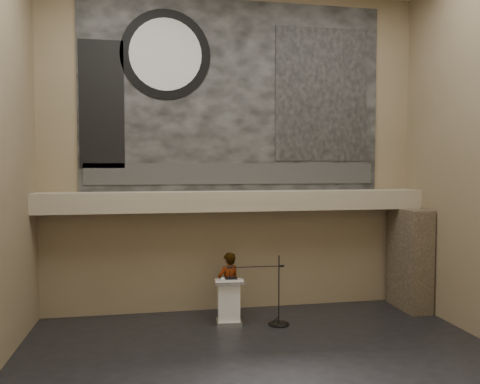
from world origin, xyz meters
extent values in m
plane|color=black|center=(0.00, 0.00, 0.00)|extent=(10.00, 10.00, 0.00)
cube|color=#7A6B4D|center=(0.00, 4.00, 4.25)|extent=(10.00, 0.02, 8.50)
cube|color=#7A6B4D|center=(0.00, -4.00, 4.25)|extent=(10.00, 0.02, 8.50)
cube|color=gray|center=(0.00, 3.60, 2.95)|extent=(10.00, 0.80, 0.50)
cylinder|color=#B2893D|center=(-1.60, 3.55, 2.67)|extent=(0.04, 0.04, 0.06)
cylinder|color=#B2893D|center=(1.90, 3.55, 2.67)|extent=(0.04, 0.04, 0.06)
cube|color=black|center=(0.00, 3.97, 5.70)|extent=(8.00, 0.05, 5.00)
cube|color=#2B2B2B|center=(0.00, 3.93, 3.65)|extent=(7.76, 0.02, 0.55)
cylinder|color=black|center=(-1.80, 3.93, 6.70)|extent=(2.30, 0.02, 2.30)
cylinder|color=silver|center=(-1.80, 3.91, 6.70)|extent=(1.84, 0.02, 1.84)
cube|color=black|center=(2.40, 3.93, 5.80)|extent=(2.60, 0.02, 3.60)
cube|color=black|center=(-3.40, 3.93, 5.40)|extent=(1.10, 0.02, 3.20)
cube|color=#3E3326|center=(4.65, 3.15, 1.35)|extent=(0.60, 1.40, 2.70)
cube|color=silver|center=(-0.35, 2.80, 0.04)|extent=(0.64, 0.50, 0.08)
cube|color=white|center=(-0.35, 2.80, 0.56)|extent=(0.56, 0.40, 0.96)
cube|color=white|center=(-0.35, 2.78, 1.07)|extent=(0.71, 0.53, 0.13)
cube|color=black|center=(-0.31, 2.75, 1.12)|extent=(0.28, 0.23, 0.04)
cube|color=silver|center=(-0.42, 2.81, 1.10)|extent=(0.23, 0.32, 0.00)
imported|color=silver|center=(-0.29, 3.21, 0.84)|extent=(0.72, 0.61, 1.68)
cylinder|color=black|center=(0.83, 2.50, 0.01)|extent=(0.52, 0.52, 0.02)
cylinder|color=black|center=(0.83, 2.50, 0.85)|extent=(0.03, 0.03, 1.70)
cylinder|color=black|center=(0.23, 2.52, 1.44)|extent=(1.34, 0.07, 0.02)
camera|label=1|loc=(-2.11, -8.32, 3.81)|focal=35.00mm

